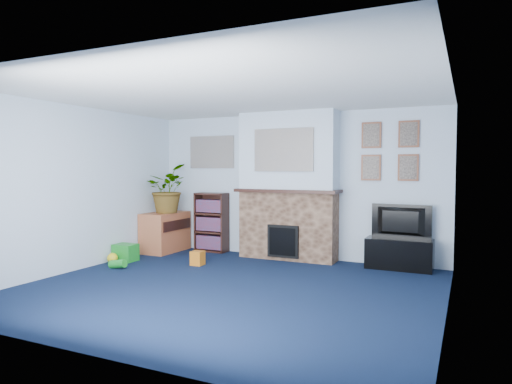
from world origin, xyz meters
The scene contains 26 objects.
floor centered at (0.00, 0.00, 0.00)m, with size 5.00×4.50×0.01m, color #0D1933.
ceiling centered at (0.00, 0.00, 2.40)m, with size 5.00×4.50×0.01m, color white.
wall_back centered at (0.00, 2.25, 1.20)m, with size 5.00×0.04×2.40m, color silver.
wall_front centered at (0.00, -2.25, 1.20)m, with size 5.00×0.04×2.40m, color silver.
wall_left centered at (-2.50, 0.00, 1.20)m, with size 0.04×4.50×2.40m, color silver.
wall_right centered at (2.50, 0.00, 1.20)m, with size 0.04×4.50×2.40m, color silver.
chimney_breast centered at (0.00, 2.05, 1.18)m, with size 1.72×0.50×2.40m.
collage_main centered at (0.00, 1.84, 1.78)m, with size 1.00×0.03×0.68m, color gray.
collage_left centered at (-1.55, 2.23, 1.78)m, with size 0.90×0.03×0.58m, color gray.
portrait_tl centered at (1.30, 2.23, 2.00)m, with size 0.30×0.03×0.40m, color brown.
portrait_tr centered at (1.85, 2.23, 2.00)m, with size 0.30×0.03×0.40m, color brown.
portrait_bl centered at (1.30, 2.23, 1.50)m, with size 0.30×0.03×0.40m, color brown.
portrait_br centered at (1.85, 2.23, 1.50)m, with size 0.30×0.03×0.40m, color brown.
tv_stand centered at (1.77, 2.03, 0.22)m, with size 0.95×0.40×0.45m, color black.
television centered at (1.77, 2.05, 0.70)m, with size 0.87×0.11×0.50m, color black.
bookshelf centered at (-1.48, 2.11, 0.50)m, with size 0.58×0.28×1.05m.
sideboard centered at (-2.24, 1.75, 0.35)m, with size 0.50×0.90×0.70m, color #B55F3A.
potted_plant centered at (-2.19, 1.70, 1.13)m, with size 0.78×0.68×0.87m, color #26661E.
mantel_clock centered at (-0.08, 2.00, 1.22)m, with size 0.11×0.06×0.15m, color gold.
mantel_candle centered at (0.36, 2.00, 1.23)m, with size 0.05×0.05×0.17m, color #B2BFC6.
mantel_teddy centered at (-0.62, 2.00, 1.22)m, with size 0.12×0.12×0.12m, color gray.
mantel_can centered at (0.65, 2.00, 1.21)m, with size 0.06×0.06×0.13m, color orange.
green_crate centered at (-2.30, 0.77, 0.14)m, with size 0.34×0.27×0.27m, color #198C26.
toy_ball centered at (-2.35, 0.53, 0.09)m, with size 0.17×0.17×0.17m, color yellow.
toy_block centered at (-1.08, 1.00, 0.11)m, with size 0.18×0.18×0.22m, color orange.
toy_tube centered at (-2.02, 0.28, 0.07)m, with size 0.12×0.12×0.26m, color #198C26.
Camera 1 is at (2.68, -4.91, 1.49)m, focal length 32.00 mm.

